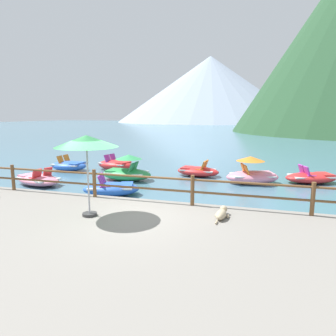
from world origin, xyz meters
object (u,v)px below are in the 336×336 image
(pedal_boat_1, at_px, (252,174))
(pedal_boat_0, at_px, (69,166))
(pedal_boat_4, at_px, (115,165))
(pedal_boat_3, at_px, (111,188))
(dog_resting, at_px, (222,214))
(pedal_boat_7, at_px, (311,177))
(pedal_boat_2, at_px, (38,179))
(beach_umbrella, at_px, (86,142))
(pedal_boat_5, at_px, (127,172))
(pedal_boat_6, at_px, (198,171))

(pedal_boat_1, bearing_deg, pedal_boat_0, 177.85)
(pedal_boat_4, bearing_deg, pedal_boat_3, -65.09)
(dog_resting, xyz_separation_m, pedal_boat_7, (3.30, 7.35, -0.26))
(pedal_boat_1, xyz_separation_m, pedal_boat_2, (-9.37, -3.15, -0.18))
(beach_umbrella, distance_m, pedal_boat_7, 10.91)
(dog_resting, distance_m, pedal_boat_7, 8.06)
(pedal_boat_2, bearing_deg, pedal_boat_0, 102.55)
(beach_umbrella, bearing_deg, pedal_boat_3, 107.77)
(beach_umbrella, distance_m, pedal_boat_1, 8.69)
(pedal_boat_0, relative_size, pedal_boat_3, 0.88)
(pedal_boat_2, relative_size, pedal_boat_5, 1.11)
(pedal_boat_0, xyz_separation_m, pedal_boat_1, (10.15, -0.38, 0.14))
(pedal_boat_5, bearing_deg, pedal_boat_2, -148.78)
(pedal_boat_2, xyz_separation_m, pedal_boat_3, (4.07, -0.71, 0.03))
(beach_umbrella, xyz_separation_m, pedal_boat_2, (-5.19, 4.20, -2.20))
(pedal_boat_0, height_order, pedal_boat_5, pedal_boat_5)
(dog_resting, xyz_separation_m, pedal_boat_6, (-2.13, 7.41, -0.26))
(pedal_boat_2, height_order, pedal_boat_4, pedal_boat_4)
(pedal_boat_4, relative_size, pedal_boat_5, 0.97)
(beach_umbrella, distance_m, pedal_boat_0, 10.01)
(dog_resting, relative_size, pedal_boat_7, 0.40)
(pedal_boat_1, distance_m, pedal_boat_3, 6.56)
(pedal_boat_0, bearing_deg, pedal_boat_4, 21.55)
(beach_umbrella, distance_m, pedal_boat_4, 9.63)
(pedal_boat_4, xyz_separation_m, pedal_boat_6, (4.95, -0.41, -0.04))
(pedal_boat_0, height_order, pedal_boat_3, pedal_boat_0)
(pedal_boat_6, bearing_deg, pedal_boat_3, -117.84)
(pedal_boat_6, bearing_deg, pedal_boat_0, -175.75)
(pedal_boat_4, bearing_deg, pedal_boat_2, -110.19)
(pedal_boat_7, bearing_deg, pedal_boat_0, -177.85)
(pedal_boat_4, bearing_deg, pedal_boat_1, -9.89)
(pedal_boat_0, distance_m, pedal_boat_1, 10.16)
(pedal_boat_2, xyz_separation_m, pedal_boat_5, (3.47, 2.10, 0.18))
(dog_resting, distance_m, pedal_boat_2, 9.35)
(pedal_boat_2, distance_m, pedal_boat_7, 12.68)
(pedal_boat_5, relative_size, pedal_boat_7, 0.93)
(dog_resting, relative_size, pedal_boat_5, 0.43)
(pedal_boat_6, bearing_deg, pedal_boat_7, -0.71)
(pedal_boat_6, height_order, pedal_boat_7, same)
(pedal_boat_0, xyz_separation_m, pedal_boat_7, (12.81, 0.48, -0.03))
(pedal_boat_0, bearing_deg, pedal_boat_5, -18.60)
(dog_resting, bearing_deg, pedal_boat_4, 132.11)
(dog_resting, relative_size, pedal_boat_3, 0.43)
(pedal_boat_1, relative_size, pedal_boat_5, 1.10)
(pedal_boat_2, bearing_deg, pedal_boat_1, 18.59)
(pedal_boat_0, relative_size, pedal_boat_2, 0.80)
(pedal_boat_3, xyz_separation_m, pedal_boat_5, (-0.60, 2.81, 0.15))
(beach_umbrella, relative_size, pedal_boat_4, 0.92)
(beach_umbrella, bearing_deg, dog_resting, 13.78)
(beach_umbrella, distance_m, pedal_boat_5, 6.84)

